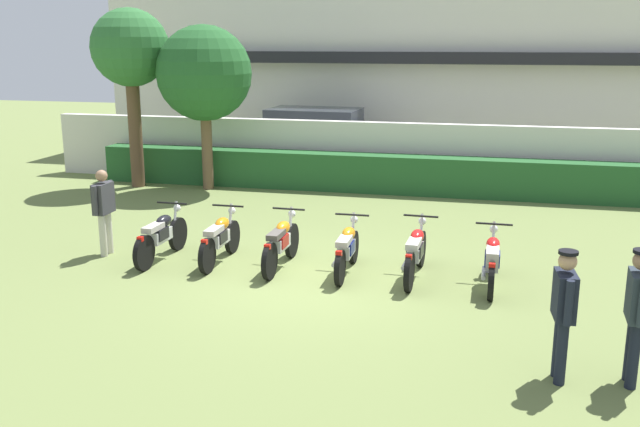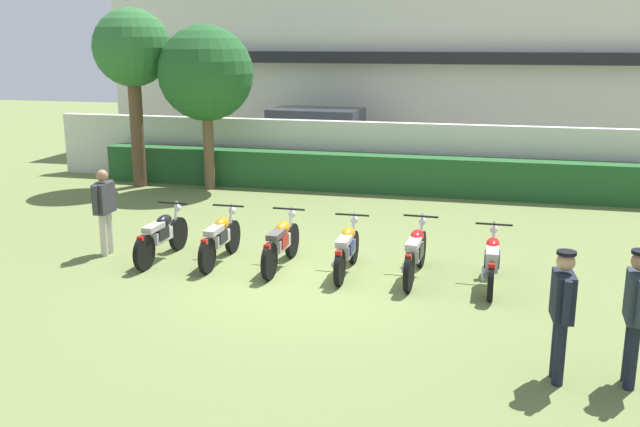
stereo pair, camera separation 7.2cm
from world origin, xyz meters
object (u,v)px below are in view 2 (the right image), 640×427
(tree_near_inspector, at_px, (132,51))
(motorcycle_in_row_0, at_px, (161,235))
(motorcycle_in_row_3, at_px, (347,249))
(officer_1, at_px, (636,307))
(parked_car, at_px, (321,140))
(motorcycle_in_row_1, at_px, (220,238))
(inspector_person, at_px, (104,205))
(officer_0, at_px, (562,306))
(tree_far_side, at_px, (206,74))
(motorcycle_in_row_5, at_px, (492,261))
(motorcycle_in_row_2, at_px, (281,243))
(motorcycle_in_row_4, at_px, (415,252))

(tree_near_inspector, relative_size, motorcycle_in_row_0, 2.46)
(motorcycle_in_row_3, relative_size, officer_1, 1.11)
(parked_car, relative_size, tree_near_inspector, 0.97)
(tree_near_inspector, height_order, motorcycle_in_row_1, tree_near_inspector)
(motorcycle_in_row_3, height_order, inspector_person, inspector_person)
(inspector_person, height_order, officer_0, inspector_person)
(tree_near_inspector, xyz_separation_m, tree_far_side, (2.00, 0.13, -0.57))
(tree_near_inspector, distance_m, motorcycle_in_row_5, 11.67)
(parked_car, height_order, inspector_person, parked_car)
(motorcycle_in_row_2, relative_size, motorcycle_in_row_4, 0.97)
(parked_car, height_order, tree_near_inspector, tree_near_inspector)
(tree_far_side, distance_m, motorcycle_in_row_1, 7.09)
(motorcycle_in_row_1, distance_m, motorcycle_in_row_2, 1.16)
(parked_car, xyz_separation_m, tree_far_side, (-2.27, -3.34, 2.11))
(motorcycle_in_row_0, xyz_separation_m, motorcycle_in_row_5, (5.86, -0.07, -0.01))
(motorcycle_in_row_1, height_order, motorcycle_in_row_4, motorcycle_in_row_4)
(parked_car, height_order, motorcycle_in_row_2, parked_car)
(tree_far_side, bearing_deg, motorcycle_in_row_5, -39.68)
(motorcycle_in_row_2, height_order, officer_1, officer_1)
(motorcycle_in_row_2, xyz_separation_m, officer_0, (4.40, -3.29, 0.48))
(motorcycle_in_row_2, bearing_deg, motorcycle_in_row_1, 89.46)
(motorcycle_in_row_4, relative_size, officer_0, 1.24)
(parked_car, relative_size, motorcycle_in_row_4, 2.31)
(tree_near_inspector, bearing_deg, inspector_person, -67.53)
(motorcycle_in_row_1, xyz_separation_m, inspector_person, (-2.25, -0.04, 0.49))
(officer_1, bearing_deg, motorcycle_in_row_2, -28.94)
(tree_far_side, bearing_deg, tree_near_inspector, -176.16)
(tree_far_side, bearing_deg, motorcycle_in_row_0, -75.36)
(tree_near_inspector, height_order, motorcycle_in_row_0, tree_near_inspector)
(motorcycle_in_row_4, relative_size, inspector_person, 1.23)
(motorcycle_in_row_1, bearing_deg, officer_0, -121.21)
(motorcycle_in_row_2, bearing_deg, motorcycle_in_row_5, -91.16)
(tree_far_side, relative_size, motorcycle_in_row_2, 2.23)
(tree_far_side, xyz_separation_m, inspector_person, (0.45, -6.07, -2.10))
(motorcycle_in_row_3, relative_size, motorcycle_in_row_4, 0.92)
(officer_0, xyz_separation_m, officer_1, (0.81, 0.09, 0.03))
(tree_near_inspector, bearing_deg, motorcycle_in_row_1, -51.42)
(motorcycle_in_row_4, height_order, officer_1, officer_1)
(tree_far_side, relative_size, motorcycle_in_row_1, 2.30)
(motorcycle_in_row_1, bearing_deg, motorcycle_in_row_5, -92.34)
(officer_0, bearing_deg, motorcycle_in_row_4, -62.22)
(tree_far_side, xyz_separation_m, motorcycle_in_row_2, (3.85, -6.06, -2.59))
(motorcycle_in_row_0, bearing_deg, parked_car, -2.14)
(tree_near_inspector, relative_size, tree_far_side, 1.10)
(motorcycle_in_row_0, bearing_deg, inspector_person, 89.35)
(motorcycle_in_row_5, relative_size, officer_1, 1.13)
(tree_near_inspector, xyz_separation_m, officer_0, (10.25, -9.21, -2.68))
(parked_car, height_order, tree_far_side, tree_far_side)
(motorcycle_in_row_4, relative_size, motorcycle_in_row_5, 1.07)
(motorcycle_in_row_3, distance_m, motorcycle_in_row_5, 2.42)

